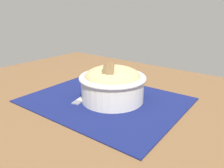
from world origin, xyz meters
name	(u,v)px	position (x,y,z in m)	size (l,w,h in m)	color
table	(109,124)	(0.00, 0.00, 0.69)	(1.29, 0.95, 0.76)	brown
placemat	(105,100)	(0.02, -0.01, 0.76)	(0.45, 0.36, 0.00)	#11194C
bowl	(112,83)	(0.00, -0.02, 0.82)	(0.23, 0.23, 0.12)	silver
fork	(85,97)	(0.08, 0.02, 0.77)	(0.04, 0.13, 0.00)	#B2B2B2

